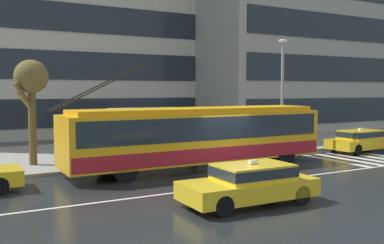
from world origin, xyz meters
TOP-DOWN VIEW (x-y plane):
  - ground_plane at (0.00, 0.00)m, footprint 160.00×160.00m
  - sidewalk_slab at (0.00, 9.05)m, footprint 80.00×10.00m
  - crosswalk_stripe_edge_near at (6.49, 1.03)m, footprint 0.44×4.40m
  - crosswalk_stripe_inner_a at (7.39, 1.03)m, footprint 0.44×4.40m
  - crosswalk_stripe_center at (8.29, 1.03)m, footprint 0.44×4.40m
  - crosswalk_stripe_inner_b at (9.19, 1.03)m, footprint 0.44×4.40m
  - crosswalk_stripe_edge_far at (10.09, 1.03)m, footprint 0.44×4.40m
  - lane_centre_line at (0.00, -1.20)m, footprint 72.00×0.14m
  - trolleybus at (-0.69, 2.45)m, footprint 12.72×2.58m
  - taxi_ahead_of_bus at (10.35, 2.64)m, footprint 4.50×1.96m
  - taxi_oncoming_near at (-2.39, -3.72)m, footprint 4.37×1.93m
  - bus_shelter at (-1.72, 6.31)m, footprint 3.67×1.58m
  - pedestrian_at_shelter at (4.01, 4.53)m, footprint 1.46×1.46m
  - pedestrian_approaching_curb at (1.20, 6.07)m, footprint 1.31×1.31m
  - street_lamp at (5.92, 4.48)m, footprint 0.60×0.32m
  - street_tree_bare at (-7.23, 6.45)m, footprint 1.58×1.74m
  - office_tower_corner_right at (19.43, 19.32)m, footprint 23.42×15.98m

SIDE VIEW (x-z plane):
  - ground_plane at x=0.00m, z-range 0.00..0.00m
  - lane_centre_line at x=0.00m, z-range 0.00..0.01m
  - crosswalk_stripe_edge_near at x=6.49m, z-range 0.00..0.01m
  - crosswalk_stripe_inner_a at x=7.39m, z-range 0.00..0.01m
  - crosswalk_stripe_center at x=8.29m, z-range 0.00..0.01m
  - crosswalk_stripe_inner_b at x=9.19m, z-range 0.00..0.01m
  - crosswalk_stripe_edge_far at x=10.09m, z-range 0.00..0.01m
  - sidewalk_slab at x=0.00m, z-range 0.00..0.14m
  - taxi_oncoming_near at x=-2.39m, z-range 0.01..1.40m
  - taxi_ahead_of_bus at x=10.35m, z-range 0.01..1.40m
  - trolleybus at x=-0.69m, z-range -0.85..3.93m
  - pedestrian_approaching_curb at x=1.20m, z-range 0.69..2.65m
  - pedestrian_at_shelter at x=4.01m, z-range 0.74..2.66m
  - bus_shelter at x=-1.72m, z-range 0.74..3.27m
  - street_lamp at x=5.92m, z-range 0.74..7.02m
  - street_tree_bare at x=-7.23m, z-range 1.53..6.35m
  - office_tower_corner_right at x=19.43m, z-range 0.01..21.13m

